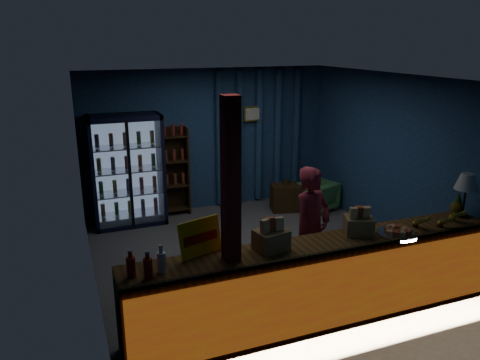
{
  "coord_description": "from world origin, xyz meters",
  "views": [
    {
      "loc": [
        -2.52,
        -5.94,
        3.08
      ],
      "look_at": [
        -0.3,
        -0.2,
        1.23
      ],
      "focal_mm": 35.0,
      "sensor_mm": 36.0,
      "label": 1
    }
  ],
  "objects_px": {
    "pastry_tray": "(397,233)",
    "table_lamp": "(467,183)",
    "shopkeeper": "(311,230)",
    "green_chair": "(318,196)"
  },
  "relations": [
    {
      "from": "table_lamp",
      "to": "pastry_tray",
      "type": "bearing_deg",
      "value": -171.91
    },
    {
      "from": "shopkeeper",
      "to": "green_chair",
      "type": "bearing_deg",
      "value": 36.69
    },
    {
      "from": "table_lamp",
      "to": "shopkeeper",
      "type": "bearing_deg",
      "value": 161.86
    },
    {
      "from": "pastry_tray",
      "to": "table_lamp",
      "type": "xyz_separation_m",
      "value": [
        1.12,
        0.16,
        0.42
      ]
    },
    {
      "from": "shopkeeper",
      "to": "pastry_tray",
      "type": "xyz_separation_m",
      "value": [
        0.68,
        -0.75,
        0.17
      ]
    },
    {
      "from": "pastry_tray",
      "to": "table_lamp",
      "type": "height_order",
      "value": "table_lamp"
    },
    {
      "from": "shopkeeper",
      "to": "pastry_tray",
      "type": "bearing_deg",
      "value": -68.86
    },
    {
      "from": "green_chair",
      "to": "pastry_tray",
      "type": "height_order",
      "value": "pastry_tray"
    },
    {
      "from": "pastry_tray",
      "to": "table_lamp",
      "type": "distance_m",
      "value": 1.21
    },
    {
      "from": "shopkeeper",
      "to": "table_lamp",
      "type": "xyz_separation_m",
      "value": [
        1.8,
        -0.59,
        0.58
      ]
    }
  ]
}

